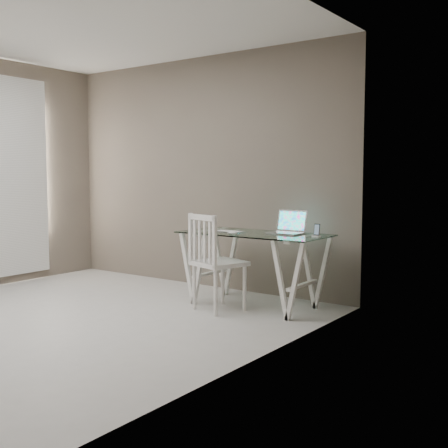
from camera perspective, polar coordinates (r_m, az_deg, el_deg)
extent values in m
plane|color=#ACA9A4|center=(5.28, -17.61, -9.77)|extent=(4.50, 4.50, 0.00)
cube|color=white|center=(5.29, -18.44, 19.81)|extent=(4.00, 4.50, 0.02)
cube|color=#61574C|center=(6.69, -2.23, 5.23)|extent=(4.00, 0.02, 2.70)
cube|color=#61574C|center=(3.69, 0.76, 5.36)|extent=(0.02, 4.50, 2.70)
cube|color=silver|center=(5.62, 3.03, -0.98)|extent=(1.50, 0.70, 0.01)
cube|color=white|center=(5.98, -1.43, -4.25)|extent=(0.24, 0.62, 0.72)
cube|color=white|center=(5.40, 7.95, -5.32)|extent=(0.24, 0.62, 0.72)
cube|color=silver|center=(5.49, -0.48, -3.99)|extent=(0.54, 0.54, 0.04)
cylinder|color=silver|center=(5.57, -3.04, -6.41)|extent=(0.04, 0.04, 0.45)
cylinder|color=silver|center=(5.29, -0.86, -7.02)|extent=(0.04, 0.04, 0.45)
cylinder|color=silver|center=(5.78, -0.14, -5.99)|extent=(0.04, 0.04, 0.45)
cylinder|color=silver|center=(5.50, 2.11, -6.55)|extent=(0.04, 0.04, 0.45)
cube|color=silver|center=(5.34, -2.22, -1.61)|extent=(0.43, 0.16, 0.49)
cube|color=silver|center=(5.57, 6.23, -0.92)|extent=(0.33, 0.23, 0.01)
cube|color=#19D899|center=(5.67, 6.92, 0.33)|extent=(0.33, 0.06, 0.21)
cube|color=silver|center=(5.72, 0.52, -0.76)|extent=(0.31, 0.13, 0.01)
ellipsoid|color=white|center=(5.48, 0.88, -0.89)|extent=(0.10, 0.06, 0.03)
cube|color=white|center=(5.33, 9.36, -1.22)|extent=(0.07, 0.07, 0.02)
cube|color=black|center=(5.33, 9.42, -0.56)|extent=(0.05, 0.03, 0.11)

